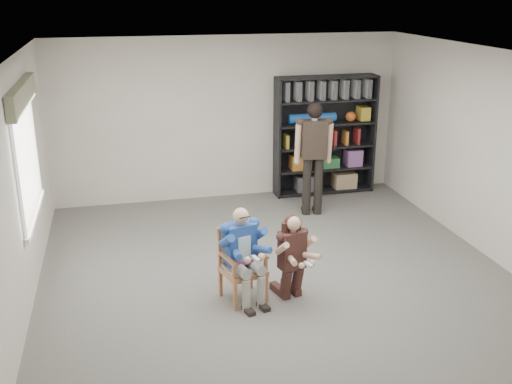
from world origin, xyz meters
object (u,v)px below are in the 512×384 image
object	(u,v)px
bookshelf	(325,136)
armchair	(243,265)
kneeling_woman	(293,258)
standing_man	(313,160)
seated_man	(243,255)

from	to	relation	value
bookshelf	armchair	bearing A→B (deg)	-122.74
kneeling_woman	standing_man	xyz separation A→B (m)	(1.12, 2.63, 0.39)
seated_man	armchair	bearing A→B (deg)	-105.16
seated_man	standing_man	world-z (taller)	standing_man
armchair	kneeling_woman	distance (m)	0.60
armchair	bookshelf	world-z (taller)	bookshelf
armchair	seated_man	size ratio (longest dim) A/B	0.77
seated_man	kneeling_woman	bearing A→B (deg)	-26.85
armchair	seated_man	distance (m)	0.13
armchair	kneeling_woman	xyz separation A→B (m)	(0.58, -0.12, 0.08)
seated_man	kneeling_woman	world-z (taller)	seated_man
armchair	seated_man	world-z (taller)	seated_man
armchair	standing_man	distance (m)	3.07
armchair	kneeling_woman	bearing A→B (deg)	-26.85
kneeling_woman	bookshelf	bearing A→B (deg)	50.04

